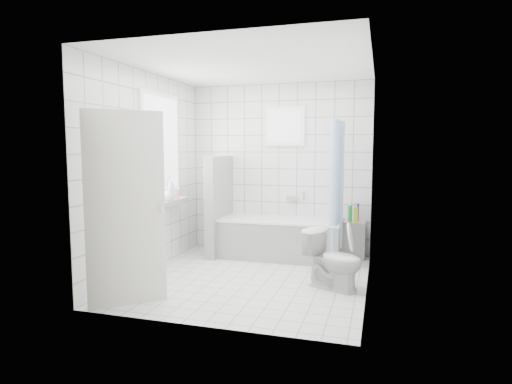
% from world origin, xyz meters
% --- Properties ---
extents(ground, '(3.00, 3.00, 0.00)m').
position_xyz_m(ground, '(0.00, 0.00, 0.00)').
color(ground, white).
rests_on(ground, ground).
extents(ceiling, '(3.00, 3.00, 0.00)m').
position_xyz_m(ceiling, '(0.00, 0.00, 2.60)').
color(ceiling, white).
rests_on(ceiling, ground).
extents(wall_back, '(2.80, 0.02, 2.60)m').
position_xyz_m(wall_back, '(0.00, 1.50, 1.30)').
color(wall_back, white).
rests_on(wall_back, ground).
extents(wall_front, '(2.80, 0.02, 2.60)m').
position_xyz_m(wall_front, '(0.00, -1.50, 1.30)').
color(wall_front, white).
rests_on(wall_front, ground).
extents(wall_left, '(0.02, 3.00, 2.60)m').
position_xyz_m(wall_left, '(-1.40, 0.00, 1.30)').
color(wall_left, white).
rests_on(wall_left, ground).
extents(wall_right, '(0.02, 3.00, 2.60)m').
position_xyz_m(wall_right, '(1.40, 0.00, 1.30)').
color(wall_right, white).
rests_on(wall_right, ground).
extents(window_left, '(0.01, 0.90, 1.40)m').
position_xyz_m(window_left, '(-1.35, 0.30, 1.60)').
color(window_left, white).
rests_on(window_left, wall_left).
extents(window_back, '(0.50, 0.01, 0.50)m').
position_xyz_m(window_back, '(0.10, 1.46, 1.95)').
color(window_back, white).
rests_on(window_back, wall_back).
extents(window_sill, '(0.18, 1.02, 0.08)m').
position_xyz_m(window_sill, '(-1.31, 0.30, 0.86)').
color(window_sill, white).
rests_on(window_sill, wall_left).
extents(door, '(0.61, 0.58, 2.00)m').
position_xyz_m(door, '(-0.96, -1.21, 1.00)').
color(door, silver).
rests_on(door, ground).
extents(bathtub, '(1.77, 0.77, 0.58)m').
position_xyz_m(bathtub, '(0.12, 1.12, 0.29)').
color(bathtub, white).
rests_on(bathtub, ground).
extents(partition_wall, '(0.15, 0.85, 1.50)m').
position_xyz_m(partition_wall, '(-0.83, 1.07, 0.75)').
color(partition_wall, white).
rests_on(partition_wall, ground).
extents(tiled_ledge, '(0.40, 0.24, 0.55)m').
position_xyz_m(tiled_ledge, '(1.13, 1.38, 0.28)').
color(tiled_ledge, white).
rests_on(tiled_ledge, ground).
extents(toilet, '(0.76, 0.61, 0.68)m').
position_xyz_m(toilet, '(1.03, -0.09, 0.34)').
color(toilet, silver).
rests_on(toilet, ground).
extents(curtain_rod, '(0.02, 0.80, 0.02)m').
position_xyz_m(curtain_rod, '(0.95, 1.10, 2.00)').
color(curtain_rod, silver).
rests_on(curtain_rod, wall_back).
extents(shower_curtain, '(0.14, 0.48, 1.78)m').
position_xyz_m(shower_curtain, '(0.95, 0.97, 1.10)').
color(shower_curtain, '#4380C5').
rests_on(shower_curtain, curtain_rod).
extents(tub_faucet, '(0.18, 0.06, 0.06)m').
position_xyz_m(tub_faucet, '(0.22, 1.46, 0.85)').
color(tub_faucet, silver).
rests_on(tub_faucet, wall_back).
extents(sill_bottles, '(0.18, 0.73, 0.33)m').
position_xyz_m(sill_bottles, '(-1.30, 0.27, 1.03)').
color(sill_bottles, '#37B8F9').
rests_on(sill_bottles, window_sill).
extents(ledge_bottles, '(0.16, 0.19, 0.26)m').
position_xyz_m(ledge_bottles, '(1.17, 1.34, 0.67)').
color(ledge_bottles, gold).
rests_on(ledge_bottles, tiled_ledge).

